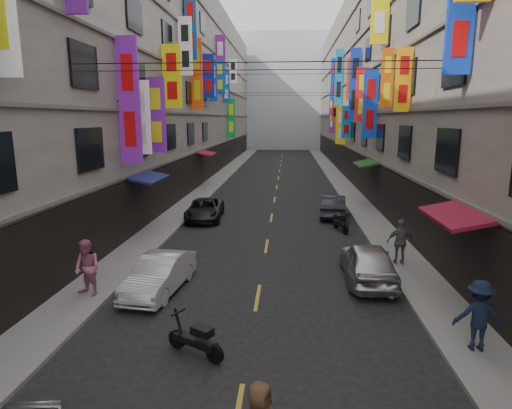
% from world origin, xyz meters
% --- Properties ---
extents(sidewalk_left, '(2.00, 90.00, 0.12)m').
position_xyz_m(sidewalk_left, '(-6.00, 42.00, 0.06)').
color(sidewalk_left, slate).
rests_on(sidewalk_left, ground).
extents(sidewalk_right, '(2.00, 90.00, 0.12)m').
position_xyz_m(sidewalk_right, '(6.00, 42.00, 0.06)').
color(sidewalk_right, slate).
rests_on(sidewalk_right, ground).
extents(building_row_left, '(10.14, 90.00, 19.00)m').
position_xyz_m(building_row_left, '(-11.99, 42.00, 9.49)').
color(building_row_left, gray).
rests_on(building_row_left, ground).
extents(building_row_right, '(10.14, 90.00, 19.00)m').
position_xyz_m(building_row_right, '(11.99, 42.00, 9.49)').
color(building_row_right, '#9E9484').
rests_on(building_row_right, ground).
extents(haze_block, '(18.00, 8.00, 22.00)m').
position_xyz_m(haze_block, '(0.00, 92.00, 11.00)').
color(haze_block, '#B0BAC4').
rests_on(haze_block, ground).
extents(shop_signage, '(14.00, 55.00, 11.75)m').
position_xyz_m(shop_signage, '(-0.08, 35.40, 9.22)').
color(shop_signage, '#160FB1').
rests_on(shop_signage, ground).
extents(street_awnings, '(13.99, 35.20, 0.41)m').
position_xyz_m(street_awnings, '(-1.26, 26.00, 3.00)').
color(street_awnings, '#15511E').
rests_on(street_awnings, ground).
extents(overhead_cables, '(14.00, 38.04, 1.24)m').
position_xyz_m(overhead_cables, '(0.00, 30.00, 8.80)').
color(overhead_cables, black).
rests_on(overhead_cables, ground).
extents(lane_markings, '(0.12, 80.20, 0.01)m').
position_xyz_m(lane_markings, '(0.00, 39.00, 0.00)').
color(lane_markings, gold).
rests_on(lane_markings, ground).
extents(scooter_crossing, '(1.62, 1.00, 1.14)m').
position_xyz_m(scooter_crossing, '(-1.32, 14.22, 0.44)').
color(scooter_crossing, black).
rests_on(scooter_crossing, ground).
extents(scooter_far_right, '(0.74, 1.76, 1.14)m').
position_xyz_m(scooter_far_right, '(3.86, 27.10, 0.44)').
color(scooter_far_right, black).
rests_on(scooter_far_right, ground).
extents(car_left_mid, '(1.83, 4.07, 1.30)m').
position_xyz_m(car_left_mid, '(-3.47, 18.23, 0.65)').
color(car_left_mid, silver).
rests_on(car_left_mid, ground).
extents(car_left_far, '(2.31, 4.53, 1.23)m').
position_xyz_m(car_left_far, '(-4.00, 29.25, 0.61)').
color(car_left_far, black).
rests_on(car_left_far, ground).
extents(car_right_mid, '(1.78, 4.35, 1.48)m').
position_xyz_m(car_right_mid, '(4.00, 19.84, 0.74)').
color(car_right_mid, silver).
rests_on(car_right_mid, ground).
extents(car_right_far, '(1.90, 4.27, 1.36)m').
position_xyz_m(car_right_far, '(3.81, 30.58, 0.68)').
color(car_right_far, '#292931').
rests_on(car_right_far, ground).
extents(pedestrian_lfar, '(1.11, 0.96, 1.93)m').
position_xyz_m(pedestrian_lfar, '(-5.70, 17.48, 1.08)').
color(pedestrian_lfar, '#C26688').
rests_on(pedestrian_lfar, sidewalk_left).
extents(pedestrian_rnear, '(1.26, 0.73, 1.87)m').
position_xyz_m(pedestrian_rnear, '(5.91, 14.90, 1.06)').
color(pedestrian_rnear, '#121B32').
rests_on(pedestrian_rnear, sidewalk_right).
extents(pedestrian_rfar, '(1.11, 0.64, 1.87)m').
position_xyz_m(pedestrian_rfar, '(5.62, 21.54, 1.06)').
color(pedestrian_rfar, slate).
rests_on(pedestrian_rfar, sidewalk_right).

